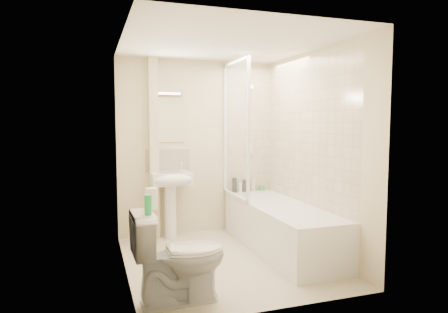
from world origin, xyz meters
name	(u,v)px	position (x,y,z in m)	size (l,w,h in m)	color
floor	(226,260)	(0.00, 0.00, 0.00)	(2.50, 2.50, 0.00)	beige
wall_back	(198,147)	(0.00, 1.25, 1.20)	(2.20, 0.02, 2.40)	beige
wall_left	(124,157)	(-1.10, 0.00, 1.20)	(0.02, 2.50, 2.40)	beige
wall_right	(314,152)	(1.10, 0.00, 1.20)	(0.02, 2.50, 2.40)	beige
ceiling	(227,43)	(0.00, 0.00, 2.40)	(2.20, 2.50, 0.02)	white
tile_back	(248,131)	(0.75, 1.24, 1.42)	(0.70, 0.01, 1.75)	beige
tile_right	(307,132)	(1.09, 0.16, 1.42)	(0.01, 2.10, 1.75)	beige
pipe_boxing	(154,148)	(-0.62, 1.19, 1.20)	(0.12, 0.12, 2.40)	beige
splashback	(168,160)	(-0.42, 1.24, 1.03)	(0.60, 0.01, 0.30)	beige
mirror	(167,120)	(-0.42, 1.24, 1.58)	(0.46, 0.01, 0.60)	white
strip_light	(167,92)	(-0.42, 1.22, 1.95)	(0.42, 0.07, 0.07)	silver
bathtub	(280,226)	(0.75, 0.16, 0.29)	(0.70, 2.10, 0.55)	white
shower_screen	(236,130)	(0.40, 0.80, 1.45)	(0.04, 0.92, 1.80)	white
shower_fixture	(249,122)	(0.75, 1.19, 1.55)	(0.10, 0.16, 0.99)	white
pedestal_sink	(171,186)	(-0.42, 1.01, 0.71)	(0.53, 0.48, 1.01)	white
bottle_black_a	(235,185)	(0.52, 1.16, 0.65)	(0.07, 0.07, 0.21)	black
bottle_white_a	(240,187)	(0.61, 1.16, 0.62)	(0.05, 0.05, 0.14)	white
bottle_black_b	(245,186)	(0.67, 1.16, 0.64)	(0.07, 0.07, 0.17)	black
bottle_cream	(253,184)	(0.81, 1.16, 0.65)	(0.06, 0.06, 0.20)	beige
bottle_green	(263,188)	(0.95, 1.16, 0.59)	(0.06, 0.06, 0.08)	green
toilet	(179,256)	(-0.72, -0.85, 0.40)	(0.80, 0.47, 0.81)	white
toilet_roll_lower	(151,204)	(-0.94, -0.74, 0.85)	(0.11, 0.11, 0.09)	white
toilet_roll_upper	(152,193)	(-0.94, -0.76, 0.95)	(0.10, 0.10, 0.09)	white
green_bottle	(148,205)	(-0.99, -0.95, 0.89)	(0.06, 0.06, 0.17)	green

